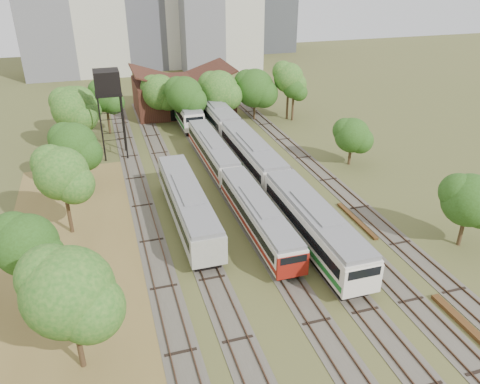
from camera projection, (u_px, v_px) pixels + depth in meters
name	position (u px, v px, depth m)	size (l,w,h in m)	color
ground	(364.00, 347.00, 31.82)	(240.00, 240.00, 0.00)	#475123
dry_grass_patch	(86.00, 323.00, 33.86)	(14.00, 60.00, 0.04)	brown
tracks	(243.00, 191.00, 52.96)	(24.60, 80.00, 0.19)	#4C473D
railcar_red_set	(232.00, 179.00, 51.79)	(2.73, 34.58, 3.38)	black
railcar_green_set	(252.00, 156.00, 56.93)	(3.26, 52.08, 4.04)	black
railcar_rear	(184.00, 109.00, 74.96)	(3.07, 16.08, 3.80)	black
old_grey_coach	(188.00, 205.00, 45.77)	(3.11, 18.00, 3.84)	black
water_tower	(107.00, 85.00, 58.34)	(3.29, 3.29, 11.36)	black
rail_pile_near	(478.00, 337.00, 32.44)	(0.62, 9.31, 0.31)	#563518
rail_pile_far	(357.00, 220.00, 46.97)	(0.46, 7.35, 0.24)	#563518
maintenance_shed	(183.00, 94.00, 79.75)	(16.45, 11.55, 7.58)	#391C15
tree_band_left	(66.00, 175.00, 43.90)	(8.10, 62.17, 8.85)	#382616
tree_band_far	(193.00, 92.00, 71.68)	(37.05, 10.00, 9.09)	#382616
tree_band_right	(377.00, 145.00, 53.66)	(4.88, 43.12, 7.23)	#382616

